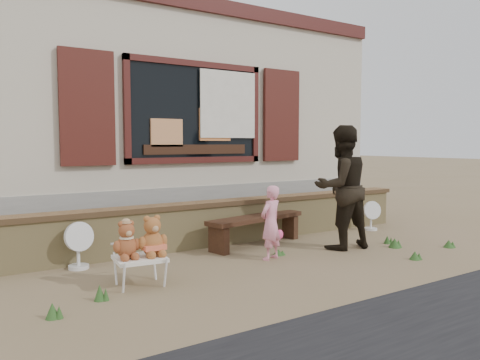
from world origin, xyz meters
TOP-DOWN VIEW (x-y plane):
  - ground at (0.00, 0.00)m, footprint 80.00×80.00m
  - shopfront at (0.00, 4.49)m, footprint 8.04×5.13m
  - brick_wall at (0.00, 1.00)m, footprint 7.10×0.36m
  - bench at (0.31, 0.63)m, footprint 1.77×0.71m
  - folding_chair at (-1.90, -0.35)m, footprint 0.56×0.51m
  - teddy_bear_left at (-2.04, -0.34)m, footprint 0.32×0.29m
  - teddy_bear_right at (-1.76, -0.37)m, footprint 0.36×0.32m
  - child at (-0.03, -0.19)m, footprint 0.41×0.33m
  - adult at (1.22, -0.22)m, footprint 0.94×0.78m
  - fan_left at (-2.28, 0.72)m, footprint 0.37×0.25m
  - fan_right at (2.70, 0.52)m, footprint 0.33×0.22m
  - grass_tufts at (0.68, -0.72)m, footprint 5.62×1.33m

SIDE VIEW (x-z plane):
  - ground at x=0.00m, z-range 0.00..0.00m
  - grass_tufts at x=0.68m, z-range -0.02..0.14m
  - fan_right at x=2.70m, z-range 0.00..0.52m
  - folding_chair at x=-1.90m, z-range 0.13..0.45m
  - fan_left at x=-2.28m, z-range 0.00..0.59m
  - bench at x=0.31m, z-range 0.10..0.55m
  - brick_wall at x=0.00m, z-range 0.01..0.67m
  - child at x=-0.03m, z-range 0.00..0.98m
  - teddy_bear_left at x=-2.04m, z-range 0.32..0.73m
  - teddy_bear_right at x=-1.76m, z-range 0.32..0.77m
  - adult at x=1.22m, z-range 0.00..1.79m
  - shopfront at x=0.00m, z-range 0.00..4.00m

